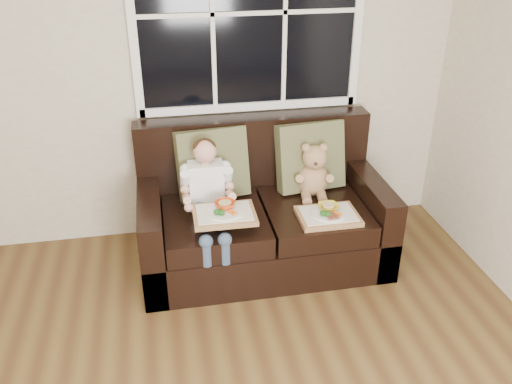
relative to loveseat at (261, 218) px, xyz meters
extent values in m
cube|color=beige|center=(-0.74, 0.48, 1.04)|extent=(4.50, 0.02, 2.70)
cube|color=black|center=(0.00, 0.47, 1.34)|extent=(1.50, 0.02, 1.25)
cube|color=white|center=(0.00, 0.45, 0.69)|extent=(1.58, 0.04, 0.06)
cube|color=white|center=(-0.78, 0.45, 1.34)|extent=(0.06, 0.04, 1.37)
cube|color=white|center=(0.78, 0.45, 1.34)|extent=(0.06, 0.04, 1.37)
cube|color=white|center=(0.00, 0.45, 1.34)|extent=(1.50, 0.03, 0.03)
cube|color=black|center=(0.00, -0.07, -0.16)|extent=(1.70, 0.90, 0.30)
cube|color=black|center=(-0.78, -0.07, -0.01)|extent=(0.15, 0.90, 0.60)
cube|color=black|center=(0.77, -0.07, -0.01)|extent=(0.15, 0.90, 0.60)
cube|color=black|center=(0.00, 0.31, 0.32)|extent=(1.70, 0.18, 0.66)
cube|color=black|center=(-0.35, -0.15, 0.07)|extent=(0.68, 0.72, 0.15)
cube|color=black|center=(0.35, -0.15, 0.07)|extent=(0.68, 0.72, 0.15)
cube|color=brown|center=(-0.32, 0.15, 0.39)|extent=(0.52, 0.30, 0.51)
cube|color=brown|center=(0.39, 0.15, 0.39)|extent=(0.51, 0.28, 0.50)
cube|color=white|center=(-0.38, -0.02, 0.31)|extent=(0.23, 0.14, 0.32)
sphere|color=#DA9D85|center=(-0.38, -0.03, 0.56)|extent=(0.15, 0.15, 0.15)
ellipsoid|color=#392112|center=(-0.38, -0.01, 0.59)|extent=(0.15, 0.15, 0.11)
cylinder|color=#36465F|center=(-0.44, -0.20, 0.18)|extent=(0.09, 0.29, 0.09)
cylinder|color=#36465F|center=(-0.33, -0.20, 0.18)|extent=(0.09, 0.29, 0.09)
cylinder|color=#36465F|center=(-0.44, -0.48, 0.01)|extent=(0.08, 0.08, 0.27)
cylinder|color=#36465F|center=(-0.33, -0.48, 0.01)|extent=(0.08, 0.08, 0.27)
cylinder|color=#DA9D85|center=(-0.52, -0.13, 0.35)|extent=(0.06, 0.29, 0.23)
cylinder|color=#DA9D85|center=(-0.24, -0.13, 0.35)|extent=(0.06, 0.29, 0.23)
ellipsoid|color=tan|center=(0.38, 0.05, 0.25)|extent=(0.26, 0.23, 0.24)
sphere|color=tan|center=(0.38, 0.03, 0.43)|extent=(0.20, 0.20, 0.17)
sphere|color=tan|center=(0.32, 0.04, 0.50)|extent=(0.06, 0.06, 0.06)
sphere|color=tan|center=(0.45, 0.04, 0.50)|extent=(0.06, 0.06, 0.06)
sphere|color=tan|center=(0.38, -0.03, 0.41)|extent=(0.07, 0.07, 0.07)
sphere|color=#2F1F15|center=(0.38, -0.06, 0.42)|extent=(0.03, 0.03, 0.03)
cylinder|color=tan|center=(0.33, -0.08, 0.17)|extent=(0.09, 0.14, 0.07)
cylinder|color=tan|center=(0.44, -0.08, 0.17)|extent=(0.09, 0.14, 0.07)
cube|color=#A56E4A|center=(-0.31, -0.34, 0.25)|extent=(0.40, 0.31, 0.03)
cube|color=silver|center=(-0.31, -0.34, 0.27)|extent=(0.35, 0.26, 0.01)
cylinder|color=white|center=(-0.31, -0.35, 0.28)|extent=(0.22, 0.22, 0.01)
imported|color=#EA4B13|center=(-0.30, -0.31, 0.31)|extent=(0.13, 0.13, 0.04)
cylinder|color=#F0CE83|center=(-0.30, -0.31, 0.31)|extent=(0.08, 0.08, 0.02)
ellipsoid|color=#25571B|center=(-0.36, -0.38, 0.31)|extent=(0.04, 0.04, 0.04)
ellipsoid|color=#25571B|center=(-0.33, -0.40, 0.31)|extent=(0.04, 0.04, 0.04)
cylinder|color=orange|center=(-0.26, -0.39, 0.30)|extent=(0.04, 0.06, 0.01)
cube|color=#A56E4A|center=(0.39, -0.32, 0.16)|extent=(0.40, 0.31, 0.03)
cube|color=silver|center=(0.39, -0.32, 0.18)|extent=(0.35, 0.26, 0.01)
cylinder|color=white|center=(0.39, -0.33, 0.19)|extent=(0.23, 0.23, 0.01)
imported|color=yellow|center=(0.40, -0.29, 0.21)|extent=(0.13, 0.13, 0.03)
cylinder|color=#F0CE83|center=(0.40, -0.29, 0.21)|extent=(0.09, 0.09, 0.02)
ellipsoid|color=#25571B|center=(0.33, -0.37, 0.21)|extent=(0.04, 0.04, 0.04)
ellipsoid|color=#25571B|center=(0.36, -0.38, 0.21)|extent=(0.04, 0.04, 0.04)
cylinder|color=orange|center=(0.43, -0.37, 0.20)|extent=(0.04, 0.06, 0.02)
cylinder|color=brown|center=(0.39, -0.39, 0.20)|extent=(0.03, 0.08, 0.02)
camera|label=1|loc=(-0.66, -3.28, 1.97)|focal=38.00mm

